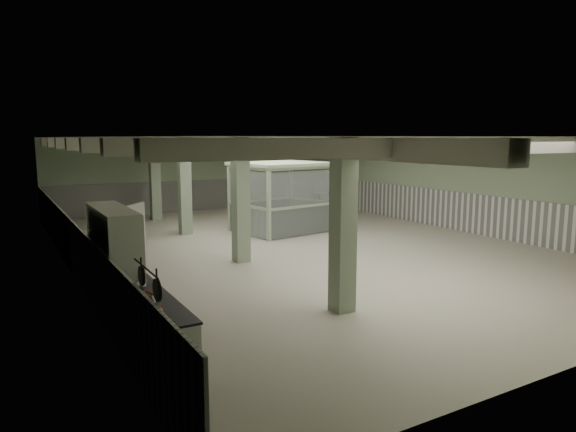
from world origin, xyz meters
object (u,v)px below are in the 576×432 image
guard_booth (281,185)px  filing_cabinet (322,210)px  walkin_cooler (116,262)px  prep_counter (134,308)px

guard_booth → filing_cabinet: bearing=-11.7°
walkin_cooler → guard_booth: bearing=41.8°
filing_cabinet → prep_counter: bearing=-128.9°
guard_booth → prep_counter: bearing=-142.5°
guard_booth → filing_cabinet: (1.84, -0.09, -1.10)m
prep_counter → guard_booth: (7.44, 7.78, 1.33)m
prep_counter → walkin_cooler: walkin_cooler is taller
prep_counter → filing_cabinet: 12.05m
prep_counter → guard_booth: guard_booth is taller
walkin_cooler → prep_counter: bearing=-85.5°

